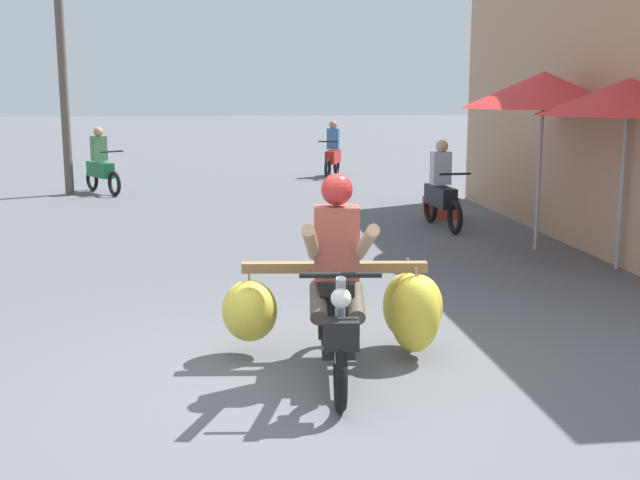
# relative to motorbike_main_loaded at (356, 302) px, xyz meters

# --- Properties ---
(ground_plane) EXTENTS (120.00, 120.00, 0.00)m
(ground_plane) POSITION_rel_motorbike_main_loaded_xyz_m (-0.62, -0.56, -0.51)
(ground_plane) COLOR #56595E
(motorbike_main_loaded) EXTENTS (1.90, 1.78, 1.58)m
(motorbike_main_loaded) POSITION_rel_motorbike_main_loaded_xyz_m (0.00, 0.00, 0.00)
(motorbike_main_loaded) COLOR black
(motorbike_main_loaded) RESTS_ON ground
(motorbike_distant_ahead_left) EXTENTS (0.95, 1.41, 1.40)m
(motorbike_distant_ahead_left) POSITION_rel_motorbike_main_loaded_xyz_m (-3.56, 11.18, 0.06)
(motorbike_distant_ahead_left) COLOR black
(motorbike_distant_ahead_left) RESTS_ON ground
(motorbike_distant_ahead_right) EXTENTS (0.72, 1.55, 1.40)m
(motorbike_distant_ahead_right) POSITION_rel_motorbike_main_loaded_xyz_m (1.80, 13.76, 0.06)
(motorbike_distant_ahead_right) COLOR black
(motorbike_distant_ahead_right) RESTS_ON ground
(motorbike_distant_far_ahead) EXTENTS (0.50, 1.62, 1.40)m
(motorbike_distant_far_ahead) POSITION_rel_motorbike_main_loaded_xyz_m (2.46, 6.15, 0.06)
(motorbike_distant_far_ahead) COLOR black
(motorbike_distant_far_ahead) RESTS_ON ground
(market_umbrella_near_shop) EXTENTS (2.17, 2.17, 2.32)m
(market_umbrella_near_shop) POSITION_rel_motorbike_main_loaded_xyz_m (3.80, 2.96, 1.59)
(market_umbrella_near_shop) COLOR #99999E
(market_umbrella_near_shop) RESTS_ON ground
(market_umbrella_further_along) EXTENTS (2.18, 2.18, 2.43)m
(market_umbrella_further_along) POSITION_rel_motorbike_main_loaded_xyz_m (3.27, 4.22, 1.67)
(market_umbrella_further_along) COLOR #99999E
(market_umbrella_further_along) RESTS_ON ground
(produce_crate) EXTENTS (0.56, 0.40, 0.36)m
(produce_crate) POSITION_rel_motorbike_main_loaded_xyz_m (2.72, 7.05, -0.33)
(produce_crate) COLOR #CC4C38
(produce_crate) RESTS_ON ground
(utility_pole) EXTENTS (0.18, 0.18, 6.26)m
(utility_pole) POSITION_rel_motorbike_main_loaded_xyz_m (-4.20, 11.05, 2.62)
(utility_pole) COLOR brown
(utility_pole) RESTS_ON ground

